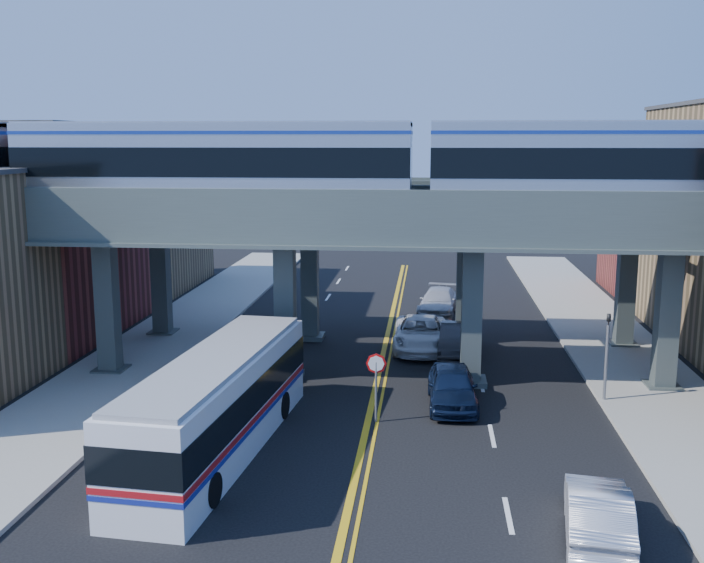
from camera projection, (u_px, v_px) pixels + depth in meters
The scene contains 17 objects.
ground at pixel (361, 453), 26.25m from camera, with size 120.00×120.00×0.00m, color black.
sidewalk_west at pixel (138, 359), 37.15m from camera, with size 5.00×70.00×0.16m, color gray.
sidewalk_east at pixel (637, 374), 34.90m from camera, with size 5.00×70.00×0.16m, color gray.
building_west_b at pixel (50, 230), 42.74m from camera, with size 8.00×14.00×11.00m, color maroon.
building_west_c at pixel (138, 230), 55.74m from camera, with size 8.00×10.00×8.00m, color olive.
building_east_c at pixel (677, 229), 52.02m from camera, with size 8.00×10.00×9.00m, color maroon.
elevated_viaduct_near at pixel (378, 233), 32.93m from camera, with size 52.00×3.60×7.40m.
elevated_viaduct_far at pixel (387, 217), 39.78m from camera, with size 52.00×3.60×7.40m.
transit_train at pixel (215, 162), 33.07m from camera, with size 51.18×3.21×3.75m.
stop_sign at pixel (376, 376), 28.84m from camera, with size 0.76×0.09×2.63m.
traffic_signal at pixel (607, 347), 30.81m from camera, with size 0.15×0.18×4.10m.
transit_bus at pixel (218, 405), 26.14m from camera, with size 3.82×12.50×3.17m.
car_lane_a at pixel (452, 387), 30.76m from camera, with size 1.87×4.66×1.59m, color black.
car_lane_b at pixel (457, 340), 38.08m from camera, with size 1.61×4.61×1.52m, color #343436.
car_lane_c at pixel (421, 334), 39.11m from camera, with size 2.63×5.71×1.59m, color white.
car_lane_d at pixel (438, 302), 47.02m from camera, with size 2.12×5.21×1.51m, color #B8B8BD.
car_parked_curb at pixel (598, 513), 20.40m from camera, with size 1.60×4.59×1.51m, color silver.
Camera 1 is at (2.18, -24.71, 10.35)m, focal length 40.00 mm.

